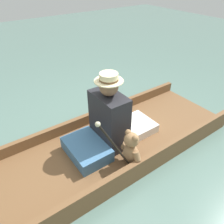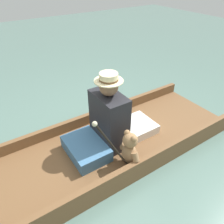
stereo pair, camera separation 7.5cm
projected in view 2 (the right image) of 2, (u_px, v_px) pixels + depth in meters
The scene contains 7 objects.
ground_plane at pixel (110, 151), 2.64m from camera, with size 16.00×16.00×0.00m, color slate.
punt_boat at pixel (110, 146), 2.60m from camera, with size 1.05×3.11×0.26m.
seat_cushion at pixel (86, 148), 2.40m from camera, with size 0.53×0.37×0.15m.
seated_person at pixel (115, 118), 2.45m from camera, with size 0.45×0.76×0.89m.
teddy_bear at pixel (130, 150), 2.21m from camera, with size 0.29×0.17×0.42m.
wine_glass at pixel (123, 107), 2.98m from camera, with size 0.07×0.07×0.22m.
walking_cane at pixel (111, 145), 1.91m from camera, with size 0.04×0.42×0.77m.
Camera 2 is at (1.61, -1.03, 1.89)m, focal length 35.00 mm.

